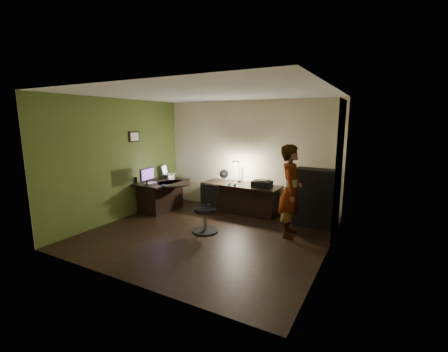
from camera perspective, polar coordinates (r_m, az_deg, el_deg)
The scene contains 27 objects.
floor at distance 6.01m, azimuth -3.61°, elevation -11.22°, with size 4.50×4.00×0.01m, color black.
ceiling at distance 5.61m, azimuth -3.95°, elevation 15.46°, with size 4.50×4.00×0.01m, color silver.
wall_back at distance 7.41m, azimuth 4.57°, elevation 3.75°, with size 4.50×0.01×2.70m, color beige.
wall_front at distance 4.13m, azimuth -18.83°, elevation -2.21°, with size 4.50×0.01×2.70m, color beige.
wall_left at distance 7.11m, azimuth -19.33°, elevation 2.90°, with size 0.01×4.00×2.70m, color beige.
wall_right at distance 4.85m, azimuth 19.35°, elevation -0.42°, with size 0.01×4.00×2.70m, color beige.
green_wall_overlay at distance 7.10m, azimuth -19.24°, elevation 2.90°, with size 0.00×4.00×2.70m, color #485A23.
arched_doorway at distance 5.98m, azimuth 21.01°, elevation 0.97°, with size 0.01×0.90×2.60m, color black.
french_door at distance 4.39m, azimuth 17.66°, elevation -5.45°, with size 0.02×0.92×2.10m, color white.
framed_picture at distance 7.35m, azimuth -16.77°, elevation 7.20°, with size 0.04×0.30×0.25m, color black.
desk_left at distance 7.63m, azimuth -11.70°, elevation -3.72°, with size 0.79×1.29×0.74m, color black.
desk_right at distance 7.26m, azimuth 3.27°, elevation -4.35°, with size 1.92×0.67×0.72m, color black.
cabinet at distance 6.65m, azimuth 16.76°, elevation -3.92°, with size 0.82×0.41×1.22m, color black.
laptop_stand at distance 8.01m, azimuth -10.37°, elevation 0.02°, with size 0.22×0.18×0.09m, color silver.
laptop at distance 7.99m, azimuth -10.41°, elevation 1.12°, with size 0.34×0.31×0.23m, color silver.
monitor at distance 7.13m, azimuth -14.50°, elevation -0.59°, with size 0.09×0.45×0.30m, color black.
mouse at distance 7.39m, azimuth -13.00°, elevation -1.19°, with size 0.06×0.09×0.03m, color silver.
phone at distance 7.13m, azimuth -11.53°, elevation -1.67°, with size 0.06×0.13×0.01m, color black.
pen at distance 7.55m, azimuth -10.60°, elevation -0.94°, with size 0.01×0.14×0.01m, color black.
speaker at distance 7.44m, azimuth -16.38°, elevation -0.79°, with size 0.06×0.06×0.16m, color black.
notepad at distance 7.42m, azimuth -13.92°, elevation -1.28°, with size 0.16×0.23×0.01m, color silver.
desk_fan at distance 7.35m, azimuth 0.03°, elevation -0.03°, with size 0.22×0.12×0.34m, color black.
headphones at distance 6.99m, azimuth 1.56°, elevation -1.64°, with size 0.18×0.08×0.09m, color #216087.
printer at distance 6.87m, azimuth 7.25°, elevation -1.52°, with size 0.42×0.33×0.19m, color black.
desk_lamp at distance 7.36m, azimuth 2.94°, elevation 0.95°, with size 0.14×0.27×0.59m, color black.
office_chair at distance 6.03m, azimuth -3.64°, elevation -6.39°, with size 0.52×0.52×0.93m, color black.
person at distance 5.88m, azimuth 12.58°, elevation -2.79°, with size 0.64×0.42×1.78m, color #D8A88C.
Camera 1 is at (3.00, -4.71, 2.22)m, focal length 24.00 mm.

